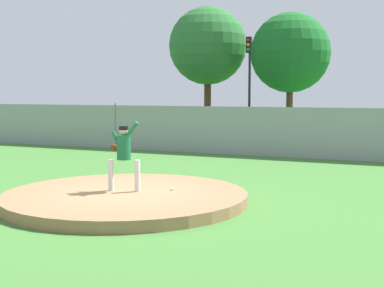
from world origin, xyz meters
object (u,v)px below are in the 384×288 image
object	(u,v)px
baseball	(172,189)
traffic_cone_orange	(189,137)
parked_car_slate	(112,124)
parked_car_navy	(229,127)
traffic_light_near	(249,70)
pitcher_youth	(123,151)
parked_car_white	(343,131)

from	to	relation	value
baseball	traffic_cone_orange	bearing A→B (deg)	113.49
parked_car_slate	parked_car_navy	world-z (taller)	parked_car_navy
traffic_light_near	traffic_cone_orange	bearing A→B (deg)	-110.42
baseball	parked_car_navy	distance (m)	14.77
pitcher_youth	baseball	distance (m)	1.44
parked_car_white	traffic_cone_orange	size ratio (longest dim) A/B	7.90
parked_car_slate	parked_car_white	xyz separation A→B (m)	(12.46, 0.10, 0.00)
parked_car_navy	parked_car_white	bearing A→B (deg)	-2.93
pitcher_youth	baseball	bearing A→B (deg)	28.94
pitcher_youth	baseball	xyz separation A→B (m)	(0.98, 0.54, -0.89)
pitcher_youth	parked_car_navy	xyz separation A→B (m)	(-2.96, 14.77, -0.39)
parked_car_slate	parked_car_white	distance (m)	12.46
parked_car_slate	parked_car_white	size ratio (longest dim) A/B	1.06
pitcher_youth	parked_car_slate	world-z (taller)	pitcher_youth
parked_car_slate	pitcher_youth	bearing A→B (deg)	-55.84
traffic_cone_orange	traffic_light_near	bearing A→B (deg)	69.58
parked_car_slate	traffic_cone_orange	bearing A→B (deg)	-0.84
parked_car_white	parked_car_navy	xyz separation A→B (m)	(-5.67, 0.29, 0.00)
parked_car_navy	baseball	bearing A→B (deg)	-74.49
parked_car_white	parked_car_navy	bearing A→B (deg)	177.07
parked_car_navy	traffic_light_near	distance (m)	5.12
parked_car_slate	parked_car_white	world-z (taller)	parked_car_white
pitcher_youth	baseball	world-z (taller)	pitcher_youth
pitcher_youth	traffic_cone_orange	xyz separation A→B (m)	(-5.00, 14.30, -0.92)
parked_car_white	parked_car_slate	bearing A→B (deg)	-179.53
parked_car_white	traffic_cone_orange	bearing A→B (deg)	-178.72
traffic_cone_orange	parked_car_slate	bearing A→B (deg)	179.16
parked_car_navy	traffic_light_near	xyz separation A→B (m)	(-0.34, 4.10, 3.05)
parked_car_navy	traffic_cone_orange	xyz separation A→B (m)	(-2.04, -0.46, -0.53)
parked_car_navy	traffic_light_near	world-z (taller)	traffic_light_near
parked_car_white	traffic_light_near	bearing A→B (deg)	143.83
parked_car_navy	traffic_cone_orange	size ratio (longest dim) A/B	8.12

